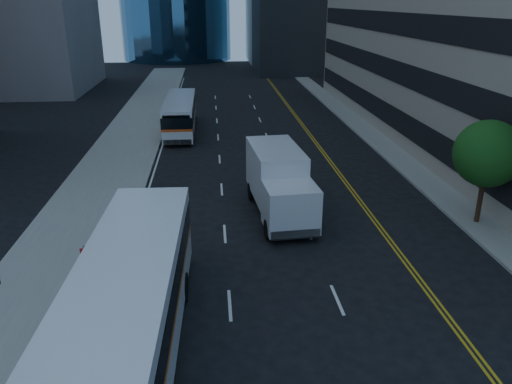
% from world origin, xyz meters
% --- Properties ---
extents(ground, '(160.00, 160.00, 0.00)m').
position_xyz_m(ground, '(0.00, 0.00, 0.00)').
color(ground, black).
rests_on(ground, ground).
extents(sidewalk_west, '(5.00, 90.00, 0.15)m').
position_xyz_m(sidewalk_west, '(-10.50, 25.00, 0.07)').
color(sidewalk_west, gray).
rests_on(sidewalk_west, ground).
extents(sidewalk_east, '(2.00, 90.00, 0.15)m').
position_xyz_m(sidewalk_east, '(9.00, 25.00, 0.07)').
color(sidewalk_east, gray).
rests_on(sidewalk_east, ground).
extents(street_tree, '(3.20, 3.20, 5.10)m').
position_xyz_m(street_tree, '(9.00, 8.00, 3.64)').
color(street_tree, '#332114').
rests_on(street_tree, sidewalk_east).
extents(bus_front, '(3.27, 13.07, 3.35)m').
position_xyz_m(bus_front, '(-6.60, -0.90, 1.83)').
color(bus_front, white).
rests_on(bus_front, ground).
extents(bus_rear, '(2.36, 10.70, 2.76)m').
position_xyz_m(bus_rear, '(-6.58, 28.28, 1.51)').
color(bus_rear, silver).
rests_on(bus_rear, ground).
extents(box_truck, '(2.95, 7.17, 3.35)m').
position_xyz_m(box_truck, '(-0.63, 10.08, 1.77)').
color(box_truck, silver).
rests_on(box_truck, ground).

